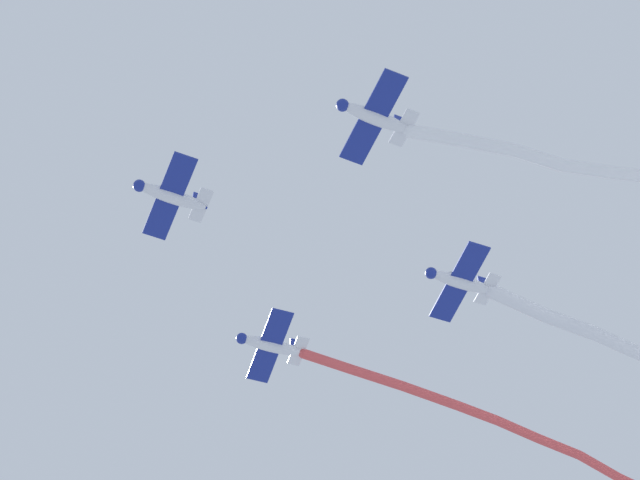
% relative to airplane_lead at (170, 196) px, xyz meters
% --- Properties ---
extents(airplane_lead, '(5.41, 4.84, 1.49)m').
position_rel_airplane_lead_xyz_m(airplane_lead, '(0.00, 0.00, 0.00)').
color(airplane_lead, silver).
extents(airplane_left_wing, '(5.47, 4.81, 1.49)m').
position_rel_airplane_lead_xyz_m(airplane_left_wing, '(-12.45, -0.65, -0.40)').
color(airplane_left_wing, silver).
extents(smoke_trail_left_wing, '(14.44, 14.51, 4.24)m').
position_rel_airplane_lead_xyz_m(smoke_trail_left_wing, '(-20.39, -9.36, 1.31)').
color(smoke_trail_left_wing, white).
extents(airplane_right_wing, '(5.17, 5.09, 1.49)m').
position_rel_airplane_lead_xyz_m(airplane_right_wing, '(0.66, -12.45, 0.30)').
color(airplane_right_wing, silver).
extents(smoke_trail_right_wing, '(15.41, 23.34, 1.36)m').
position_rel_airplane_lead_xyz_m(smoke_trail_right_wing, '(-8.72, -25.01, 0.27)').
color(smoke_trail_right_wing, '#DB4C4C').
extents(airplane_slot, '(5.31, 4.93, 1.49)m').
position_rel_airplane_lead_xyz_m(airplane_slot, '(-11.79, -13.10, -0.20)').
color(airplane_slot, silver).
extents(smoke_trail_slot, '(11.52, 18.24, 2.43)m').
position_rel_airplane_lead_xyz_m(smoke_trail_slot, '(-18.78, -23.19, -0.10)').
color(smoke_trail_slot, white).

